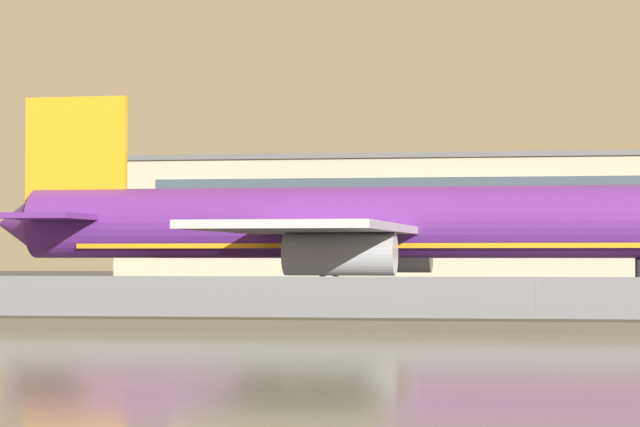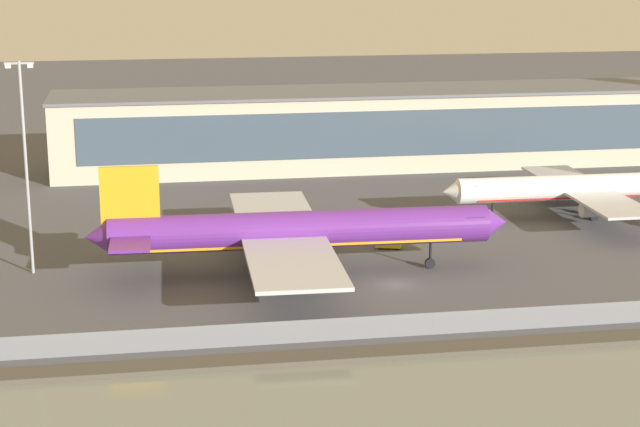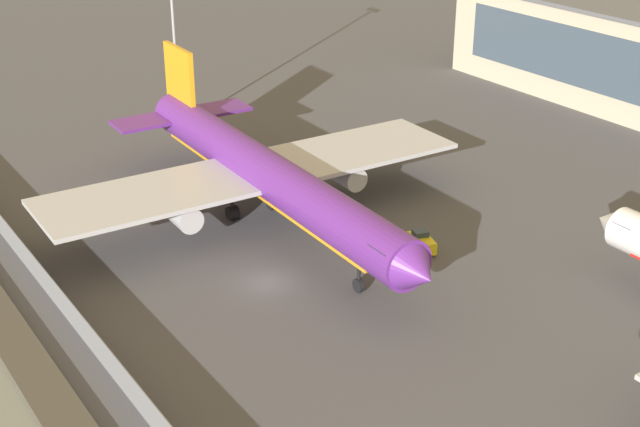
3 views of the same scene
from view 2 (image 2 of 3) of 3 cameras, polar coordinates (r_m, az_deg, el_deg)
name	(u,v)px [view 2 (image 2 of 3)]	position (r m, az deg, el deg)	size (l,w,h in m)	color
ground_plane	(395,285)	(119.84, 4.02, -3.80)	(500.00, 500.00, 0.00)	#4C4C51
shoreline_seawall	(446,349)	(101.10, 6.74, -7.18)	(320.00, 3.00, 0.50)	#474238
perimeter_fence	(433,324)	(104.84, 6.07, -5.86)	(280.00, 0.10, 2.26)	slate
cargo_jet_purple	(294,231)	(122.03, -1.38, -0.96)	(48.73, 42.00, 13.26)	#602889
passenger_jet_white_red	(578,188)	(152.05, 13.59, 1.32)	(37.52, 32.02, 10.87)	white
baggage_tug	(388,242)	(133.72, 3.65, -1.53)	(3.53, 2.46, 1.80)	yellow
terminal_building	(373,128)	(183.30, 2.85, 4.60)	(107.77, 17.36, 13.06)	#BCB299
apron_light_mast_apron_west	(25,158)	(124.91, -15.44, 2.87)	(3.20, 0.40, 24.43)	#93969B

